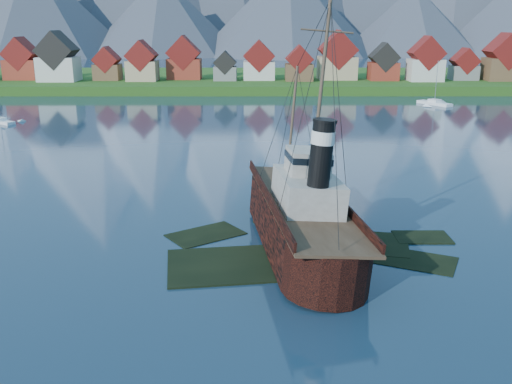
{
  "coord_description": "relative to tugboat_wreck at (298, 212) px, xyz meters",
  "views": [
    {
      "loc": [
        -3.46,
        -53.74,
        22.85
      ],
      "look_at": [
        -3.36,
        6.0,
        5.0
      ],
      "focal_mm": 40.0,
      "sensor_mm": 36.0,
      "label": 1
    }
  ],
  "objects": [
    {
      "name": "tugboat_wreck",
      "position": [
        0.0,
        0.0,
        0.0
      ],
      "size": [
        7.69,
        33.13,
        26.25
      ],
      "rotation": [
        0.0,
        0.08,
        0.13
      ],
      "color": "black",
      "rests_on": "ground"
    },
    {
      "name": "ground",
      "position": [
        -1.11,
        -4.24,
        -3.28
      ],
      "size": [
        1400.0,
        1400.0,
        0.0
      ],
      "primitive_type": "plane",
      "color": "#162C3E",
      "rests_on": "ground"
    },
    {
      "name": "town",
      "position": [
        -34.23,
        147.94,
        5.7
      ],
      "size": [
        250.96,
        16.69,
        17.3
      ],
      "color": "maroon",
      "rests_on": "ground"
    },
    {
      "name": "shore_bank",
      "position": [
        -1.11,
        165.76,
        -3.28
      ],
      "size": [
        600.0,
        80.0,
        3.2
      ],
      "primitive_type": "cube",
      "color": "#224B15",
      "rests_on": "ground"
    },
    {
      "name": "shoal",
      "position": [
        0.67,
        -2.09,
        -3.63
      ],
      "size": [
        31.71,
        21.24,
        1.14
      ],
      "color": "black",
      "rests_on": "ground"
    },
    {
      "name": "sailboat_c",
      "position": [
        -64.51,
        75.25,
        -3.04
      ],
      "size": [
        8.29,
        6.55,
        11.02
      ],
      "rotation": [
        0.0,
        0.0,
        0.98
      ],
      "color": "white",
      "rests_on": "ground"
    },
    {
      "name": "seawall",
      "position": [
        -1.11,
        127.76,
        -3.28
      ],
      "size": [
        600.0,
        2.5,
        2.0
      ],
      "primitive_type": "cube",
      "color": "#3F3D38",
      "rests_on": "ground"
    },
    {
      "name": "sailboat_e",
      "position": [
        47.12,
        106.27,
        -3.0
      ],
      "size": [
        8.09,
        11.04,
        12.96
      ],
      "rotation": [
        0.0,
        0.0,
        0.53
      ],
      "color": "white",
      "rests_on": "ground"
    }
  ]
}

